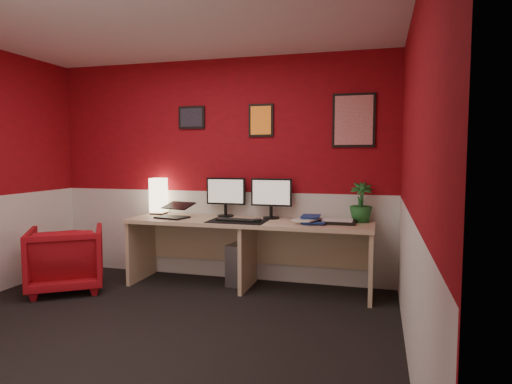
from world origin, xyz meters
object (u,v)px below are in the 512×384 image
zen_tray (338,222)px  pc_tower (242,263)px  desk (248,254)px  potted_plant (361,202)px  shoji_lamp (158,197)px  armchair (66,258)px  laptop (172,208)px  monitor_left (225,191)px  monitor_right (271,192)px

zen_tray → pc_tower: size_ratio=0.78×
desk → potted_plant: potted_plant is taller
shoji_lamp → armchair: shoji_lamp is taller
shoji_lamp → laptop: shoji_lamp is taller
zen_tray → armchair: 2.85m
shoji_lamp → monitor_left: 0.83m
desk → pc_tower: size_ratio=5.78×
shoji_lamp → armchair: size_ratio=0.54×
monitor_right → armchair: monitor_right is taller
desk → laptop: size_ratio=7.88×
potted_plant → shoji_lamp: bearing=179.6°
laptop → desk: bearing=18.8°
desk → laptop: bearing=-175.4°
armchair → shoji_lamp: bearing=-164.9°
desk → monitor_right: (0.21, 0.20, 0.66)m
desk → zen_tray: 1.01m
laptop → monitor_left: size_ratio=0.57×
desk → laptop: laptop is taller
shoji_lamp → pc_tower: size_ratio=0.89×
shoji_lamp → monitor_left: bearing=0.4°
pc_tower → shoji_lamp: bearing=-175.5°
desk → armchair: desk is taller
monitor_right → potted_plant: (0.95, -0.00, -0.09)m
laptop → potted_plant: size_ratio=0.81×
monitor_right → monitor_left: bearing=177.9°
desk → armchair: (-1.82, -0.57, -0.03)m
armchair → potted_plant: bearing=160.2°
shoji_lamp → monitor_left: size_ratio=0.69×
shoji_lamp → zen_tray: (2.09, -0.18, -0.18)m
monitor_left → potted_plant: size_ratio=1.42×
zen_tray → armchair: size_ratio=0.47×
desk → laptop: 0.97m
desk → monitor_right: monitor_right is taller
shoji_lamp → zen_tray: size_ratio=1.14×
zen_tray → armchair: bearing=-167.6°
laptop → potted_plant: 2.02m
monitor_left → pc_tower: monitor_left is taller
potted_plant → desk: bearing=-170.4°
zen_tray → potted_plant: potted_plant is taller
zen_tray → laptop: bearing=-176.7°
desk → armchair: 1.91m
monitor_right → armchair: 2.27m
desk → monitor_left: 0.76m
monitor_right → potted_plant: 0.95m
zen_tray → potted_plant: size_ratio=0.86×
potted_plant → armchair: bearing=-165.6°
monitor_left → armchair: 1.83m
desk → armchair: size_ratio=3.52×
monitor_right → armchair: bearing=-159.3°
potted_plant → armchair: potted_plant is taller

